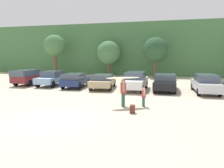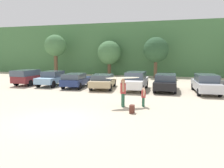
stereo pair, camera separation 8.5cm
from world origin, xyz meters
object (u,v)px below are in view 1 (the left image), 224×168
(parked_car_sky_blue, at_px, (52,78))
(backpack_dropped, at_px, (132,109))
(parked_car_maroon, at_px, (30,77))
(parked_car_tan, at_px, (103,81))
(person_child, at_px, (144,96))
(parked_car_navy, at_px, (75,80))
(person_adult, at_px, (123,91))
(parked_car_black, at_px, (165,82))
(parked_car_silver, at_px, (206,84))
(surfboard_cream, at_px, (123,78))
(parked_car_white, at_px, (135,81))

(parked_car_sky_blue, relative_size, backpack_dropped, 8.90)
(parked_car_maroon, distance_m, parked_car_sky_blue, 2.71)
(parked_car_maroon, relative_size, parked_car_sky_blue, 1.19)
(parked_car_tan, xyz_separation_m, person_child, (4.80, -6.26, -0.06))
(parked_car_maroon, relative_size, parked_car_navy, 1.09)
(parked_car_tan, xyz_separation_m, person_adult, (3.59, -6.59, 0.24))
(parked_car_black, height_order, parked_car_silver, parked_car_silver)
(parked_car_maroon, relative_size, person_adult, 2.77)
(person_adult, xyz_separation_m, surfboard_cream, (-0.04, 0.11, 0.81))
(parked_car_maroon, height_order, backpack_dropped, parked_car_maroon)
(parked_car_silver, height_order, backpack_dropped, parked_car_silver)
(parked_car_black, xyz_separation_m, surfboard_cream, (-2.15, -6.93, 1.00))
(parked_car_white, relative_size, parked_car_silver, 0.96)
(parked_car_navy, bearing_deg, parked_car_sky_blue, 75.89)
(backpack_dropped, bearing_deg, parked_car_white, 99.67)
(parked_car_maroon, xyz_separation_m, parked_car_tan, (8.32, -0.40, -0.13))
(parked_car_black, height_order, person_child, parked_car_black)
(parked_car_maroon, bearing_deg, backpack_dropped, -122.92)
(parked_car_tan, bearing_deg, person_child, -151.66)
(parked_car_navy, height_order, parked_car_tan, parked_car_navy)
(backpack_dropped, bearing_deg, parked_car_tan, 119.12)
(parked_car_sky_blue, bearing_deg, parked_car_maroon, 85.43)
(parked_car_white, bearing_deg, parked_car_navy, 88.93)
(parked_car_sky_blue, bearing_deg, person_child, -124.59)
(parked_car_sky_blue, bearing_deg, parked_car_black, -91.63)
(parked_car_white, distance_m, person_child, 6.45)
(parked_car_black, xyz_separation_m, person_child, (-0.89, -6.71, -0.11))
(parked_car_navy, bearing_deg, parked_car_silver, -95.11)
(parked_car_black, bearing_deg, parked_car_maroon, 88.64)
(parked_car_silver, distance_m, surfboard_cream, 8.57)
(parked_car_tan, distance_m, parked_car_black, 5.71)
(parked_car_white, height_order, surfboard_cream, surfboard_cream)
(parked_car_maroon, bearing_deg, parked_car_silver, -90.60)
(backpack_dropped, bearing_deg, parked_car_silver, 60.91)
(person_child, distance_m, backpack_dropped, 1.84)
(parked_car_white, bearing_deg, person_adult, -177.50)
(parked_car_tan, height_order, person_adult, person_adult)
(parked_car_white, bearing_deg, parked_car_black, -81.00)
(parked_car_tan, xyz_separation_m, backpack_dropped, (4.46, -8.01, -0.50))
(parked_car_maroon, xyz_separation_m, parked_car_white, (11.42, -0.44, 0.00))
(parked_car_tan, relative_size, surfboard_cream, 2.19)
(person_child, bearing_deg, backpack_dropped, 60.58)
(person_adult, height_order, backpack_dropped, person_adult)
(parked_car_navy, relative_size, person_child, 3.67)
(parked_car_white, distance_m, surfboard_cream, 6.52)
(parked_car_black, bearing_deg, person_adult, 161.77)
(person_adult, xyz_separation_m, backpack_dropped, (0.88, -1.42, -0.74))
(parked_car_sky_blue, bearing_deg, surfboard_cream, -128.90)
(parked_car_white, xyz_separation_m, parked_car_silver, (5.87, 0.13, -0.06))
(parked_car_sky_blue, height_order, parked_car_black, parked_car_sky_blue)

